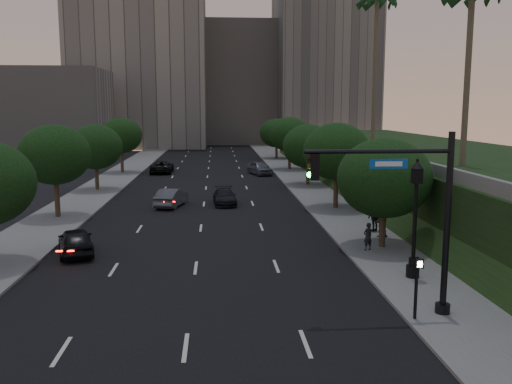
{
  "coord_description": "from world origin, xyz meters",
  "views": [
    {
      "loc": [
        1.1,
        -20.98,
        7.85
      ],
      "look_at": [
        3.08,
        6.21,
        3.6
      ],
      "focal_mm": 38.0,
      "sensor_mm": 36.0,
      "label": 1
    }
  ],
  "objects": [
    {
      "name": "traffic_signal_mast",
      "position": [
        8.5,
        -1.93,
        3.67
      ],
      "size": [
        5.68,
        0.56,
        7.0
      ],
      "color": "black",
      "rests_on": "ground"
    },
    {
      "name": "tree_right_b",
      "position": [
        10.3,
        20.0,
        4.52
      ],
      "size": [
        5.2,
        5.2,
        6.74
      ],
      "color": "#38281C",
      "rests_on": "ground"
    },
    {
      "name": "street_lamp",
      "position": [
        10.02,
        2.44,
        2.63
      ],
      "size": [
        0.64,
        0.64,
        5.62
      ],
      "color": "black",
      "rests_on": "ground"
    },
    {
      "name": "sedan_far_left",
      "position": [
        -5.54,
        44.98,
        0.75
      ],
      "size": [
        2.57,
        5.43,
        1.5
      ],
      "primitive_type": "imported",
      "rotation": [
        0.0,
        0.0,
        3.13
      ],
      "color": "black",
      "rests_on": "ground"
    },
    {
      "name": "palm_far",
      "position": [
        16.0,
        30.0,
        17.64
      ],
      "size": [
        3.2,
        3.2,
        15.5
      ],
      "color": "#4C4233",
      "rests_on": "embankment"
    },
    {
      "name": "pedestrian_signal",
      "position": [
        8.33,
        -2.49,
        1.57
      ],
      "size": [
        0.3,
        0.33,
        2.5
      ],
      "color": "black",
      "rests_on": "ground"
    },
    {
      "name": "sedan_mid_left",
      "position": [
        -2.56,
        22.2,
        0.74
      ],
      "size": [
        2.56,
        4.72,
        1.48
      ],
      "primitive_type": "imported",
      "rotation": [
        0.0,
        0.0,
        2.91
      ],
      "color": "#4C4D52",
      "rests_on": "ground"
    },
    {
      "name": "embankment",
      "position": [
        22.0,
        28.0,
        2.0
      ],
      "size": [
        18.0,
        90.0,
        4.0
      ],
      "primitive_type": "cube",
      "color": "black",
      "rests_on": "ground"
    },
    {
      "name": "sedan_far_right",
      "position": [
        6.16,
        42.47,
        0.81
      ],
      "size": [
        3.13,
        5.07,
        1.61
      ],
      "primitive_type": "imported",
      "rotation": [
        0.0,
        0.0,
        0.28
      ],
      "color": "#585A60",
      "rests_on": "ground"
    },
    {
      "name": "office_block_filler",
      "position": [
        -26.0,
        70.0,
        7.0
      ],
      "size": [
        18.0,
        16.0,
        14.0
      ],
      "primitive_type": "cube",
      "color": "#A4A097",
      "rests_on": "ground"
    },
    {
      "name": "sedan_near_left",
      "position": [
        -6.55,
        8.07,
        0.73
      ],
      "size": [
        2.91,
        4.61,
        1.46
      ],
      "primitive_type": "imported",
      "rotation": [
        0.0,
        0.0,
        3.44
      ],
      "color": "black",
      "rests_on": "ground"
    },
    {
      "name": "parapet_wall",
      "position": [
        13.5,
        28.0,
        4.35
      ],
      "size": [
        0.35,
        90.0,
        0.7
      ],
      "primitive_type": "cube",
      "color": "slate",
      "rests_on": "embankment"
    },
    {
      "name": "road_surface",
      "position": [
        0.0,
        30.0,
        0.01
      ],
      "size": [
        16.0,
        140.0,
        0.02
      ],
      "primitive_type": "cube",
      "color": "black",
      "rests_on": "ground"
    },
    {
      "name": "tree_left_b",
      "position": [
        -10.3,
        18.0,
        4.58
      ],
      "size": [
        5.0,
        5.0,
        6.71
      ],
      "color": "#38281C",
      "rests_on": "ground"
    },
    {
      "name": "tree_right_e",
      "position": [
        10.3,
        62.0,
        4.02
      ],
      "size": [
        5.2,
        5.2,
        6.24
      ],
      "color": "#38281C",
      "rests_on": "ground"
    },
    {
      "name": "office_block_left",
      "position": [
        -14.0,
        92.0,
        16.0
      ],
      "size": [
        26.0,
        20.0,
        32.0
      ],
      "primitive_type": "cube",
      "color": "gray",
      "rests_on": "ground"
    },
    {
      "name": "sidewalk_right",
      "position": [
        10.25,
        30.0,
        0.07
      ],
      "size": [
        4.5,
        140.0,
        0.15
      ],
      "primitive_type": "cube",
      "color": "slate",
      "rests_on": "ground"
    },
    {
      "name": "tree_right_a",
      "position": [
        10.3,
        8.0,
        4.02
      ],
      "size": [
        5.2,
        5.2,
        6.24
      ],
      "color": "#38281C",
      "rests_on": "ground"
    },
    {
      "name": "office_block_right",
      "position": [
        24.0,
        96.0,
        18.0
      ],
      "size": [
        20.0,
        22.0,
        36.0
      ],
      "primitive_type": "cube",
      "color": "slate",
      "rests_on": "ground"
    },
    {
      "name": "sedan_near_right",
      "position": [
        1.71,
        22.83,
        0.64
      ],
      "size": [
        2.02,
        4.49,
        1.28
      ],
      "primitive_type": "imported",
      "rotation": [
        0.0,
        0.0,
        0.05
      ],
      "color": "black",
      "rests_on": "ground"
    },
    {
      "name": "pedestrian_b",
      "position": [
        10.92,
        10.26,
        1.0
      ],
      "size": [
        0.93,
        0.78,
        1.69
      ],
      "primitive_type": "imported",
      "rotation": [
        0.0,
        0.0,
        2.95
      ],
      "color": "black",
      "rests_on": "sidewalk_right"
    },
    {
      "name": "office_block_mid",
      "position": [
        6.0,
        102.0,
        13.0
      ],
      "size": [
        22.0,
        18.0,
        26.0
      ],
      "primitive_type": "cube",
      "color": "#A4A097",
      "rests_on": "ground"
    },
    {
      "name": "tree_left_c",
      "position": [
        -10.3,
        31.0,
        4.21
      ],
      "size": [
        5.0,
        5.0,
        6.34
      ],
      "color": "#38281C",
      "rests_on": "ground"
    },
    {
      "name": "sidewalk_left",
      "position": [
        -10.25,
        30.0,
        0.07
      ],
      "size": [
        4.5,
        140.0,
        0.15
      ],
      "primitive_type": "cube",
      "color": "slate",
      "rests_on": "ground"
    },
    {
      "name": "tree_right_c",
      "position": [
        10.3,
        33.0,
        4.02
      ],
      "size": [
        5.2,
        5.2,
        6.24
      ],
      "color": "#38281C",
      "rests_on": "ground"
    },
    {
      "name": "ground",
      "position": [
        0.0,
        0.0,
        0.0
      ],
      "size": [
        160.0,
        160.0,
        0.0
      ],
      "primitive_type": "plane",
      "color": "black",
      "rests_on": "ground"
    },
    {
      "name": "tree_left_d",
      "position": [
        -10.3,
        45.0,
        4.58
      ],
      "size": [
        5.0,
        5.0,
        6.71
      ],
      "color": "#38281C",
      "rests_on": "ground"
    },
    {
      "name": "pedestrian_a",
      "position": [
        9.26,
        7.24,
        0.91
      ],
      "size": [
        0.66,
        0.57,
        1.53
      ],
      "primitive_type": "imported",
      "rotation": [
        0.0,
        0.0,
        3.57
      ],
      "color": "black",
      "rests_on": "sidewalk_right"
    },
    {
      "name": "tree_right_d",
      "position": [
        10.3,
        47.0,
        4.52
      ],
      "size": [
        5.2,
        5.2,
        6.74
      ],
      "color": "#38281C",
      "rests_on": "ground"
    },
    {
      "name": "pedestrian_c",
      "position": [
        10.96,
        11.71,
        1.09
      ],
      "size": [
        1.19,
        0.96,
        1.89
      ],
      "primitive_type": "imported",
      "rotation": [
        0.0,
        0.0,
        3.67
      ],
      "color": "black",
      "rests_on": "sidewalk_right"
    }
  ]
}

